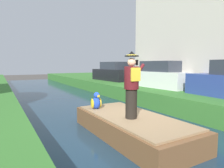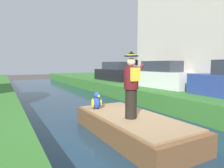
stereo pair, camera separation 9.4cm
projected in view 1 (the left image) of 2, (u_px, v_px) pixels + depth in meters
ground_plane at (131, 139)px, 5.90m from camera, size 80.00×80.00×0.00m
canal_water at (131, 137)px, 5.90m from camera, size 5.50×48.00×0.10m
boat at (131, 126)px, 5.87m from camera, size 1.83×4.21×0.61m
person_pirate at (132, 85)px, 5.46m from camera, size 0.61×0.42×1.85m
parrot_plush at (96, 102)px, 6.69m from camera, size 0.36×0.34×0.57m
parked_car_white at (160, 76)px, 11.65m from camera, size 1.94×4.10×1.50m
parked_car_dark at (113, 73)px, 16.26m from camera, size 1.97×4.11×1.50m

